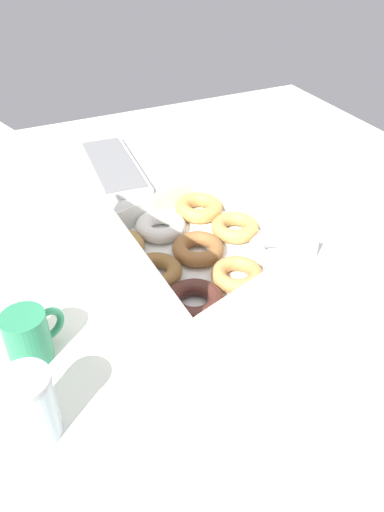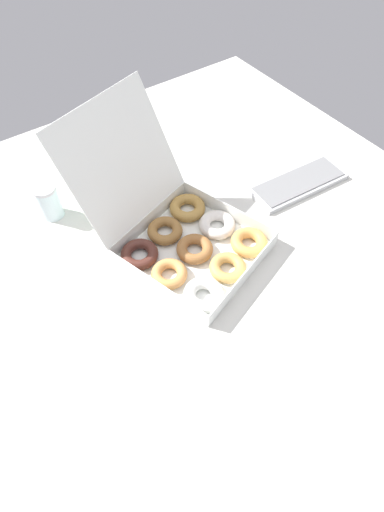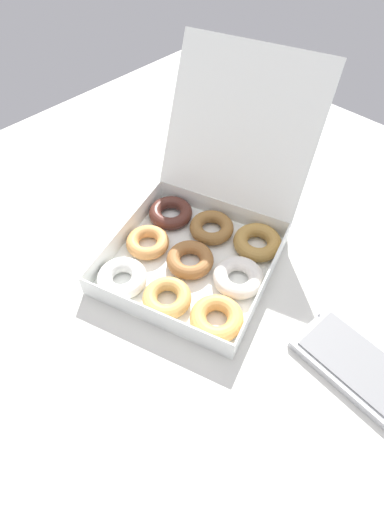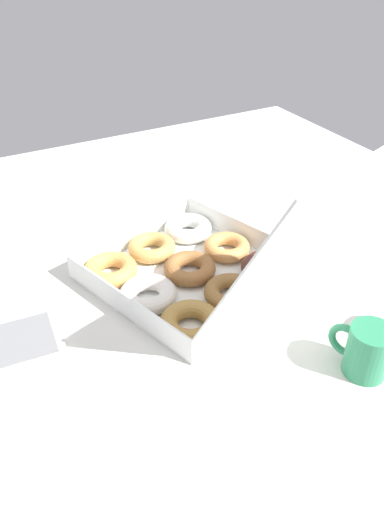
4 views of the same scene
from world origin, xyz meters
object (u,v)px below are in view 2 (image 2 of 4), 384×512
(donut_box, at_px, (189,239))
(keyboard, at_px, (298,183))
(glass_jar, at_px, (49,201))
(coffee_mug, at_px, (97,189))

(donut_box, relative_size, keyboard, 1.69)
(keyboard, bearing_deg, glass_jar, 154.49)
(donut_box, xyz_separation_m, keyboard, (0.49, 0.01, -0.03))
(keyboard, height_order, glass_jar, glass_jar)
(donut_box, xyz_separation_m, glass_jar, (-0.30, 0.39, 0.02))
(donut_box, height_order, keyboard, donut_box)
(coffee_mug, bearing_deg, keyboard, -29.21)
(keyboard, bearing_deg, donut_box, -178.87)
(donut_box, xyz_separation_m, coffee_mug, (-0.14, 0.36, 0.01))
(glass_jar, bearing_deg, donut_box, -52.48)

